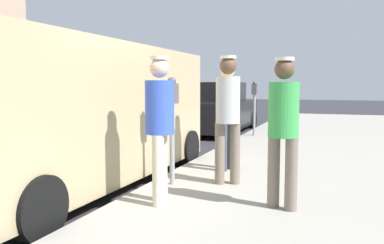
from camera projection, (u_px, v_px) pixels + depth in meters
The scene contains 10 objects.
ground_plane at pixel (66, 197), 5.58m from camera, with size 80.00×80.00×0.00m, color #2D2D33.
sidewalk_slab at pixel (331, 221), 4.38m from camera, with size 5.00×32.00×0.15m, color #9E998E.
parking_meter_near at pixel (172, 112), 5.58m from camera, with size 0.14×0.18×1.52m.
parking_meter_far at pixel (254, 99), 11.10m from camera, with size 0.14×0.18×1.52m.
pedestrian_in_gray at pixel (228, 111), 5.61m from camera, with size 0.34×0.34×1.81m.
pedestrian_in_yellow at pixel (227, 109), 6.55m from camera, with size 0.34×0.34×1.77m.
pedestrian_in_green at pixel (283, 123), 4.48m from camera, with size 0.35×0.34×1.71m.
pedestrian_in_blue at pixel (160, 120), 4.67m from camera, with size 0.34×0.35×1.74m.
parked_van at pixel (83, 111), 6.12m from camera, with size 2.17×5.22×2.15m.
parked_sedan_ahead at pixel (217, 110), 13.15m from camera, with size 1.97×4.41×1.65m.
Camera 1 is at (3.52, -4.52, 1.55)m, focal length 37.34 mm.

